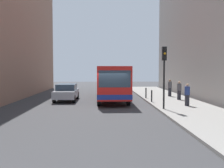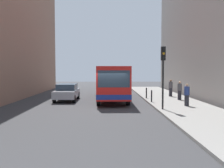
{
  "view_description": "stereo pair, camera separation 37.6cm",
  "coord_description": "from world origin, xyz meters",
  "px_view_note": "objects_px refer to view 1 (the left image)",
  "views": [
    {
      "loc": [
        -0.43,
        -18.41,
        2.74
      ],
      "look_at": [
        0.28,
        2.81,
        1.55
      ],
      "focal_mm": 40.61,
      "sensor_mm": 36.0,
      "label": 1
    },
    {
      "loc": [
        -0.05,
        -18.42,
        2.74
      ],
      "look_at": [
        0.28,
        2.81,
        1.55
      ],
      "focal_mm": 40.61,
      "sensor_mm": 36.0,
      "label": 2
    }
  ],
  "objects_px": {
    "pedestrian_near_signal": "(187,95)",
    "pedestrian_far_sidewalk": "(170,88)",
    "traffic_light": "(164,66)",
    "bollard_near": "(152,96)",
    "pedestrian_mid_sidewalk": "(179,90)",
    "car_beside_bus": "(67,92)",
    "bus": "(111,81)",
    "bollard_mid": "(146,93)"
  },
  "relations": [
    {
      "from": "pedestrian_near_signal",
      "to": "traffic_light",
      "type": "bearing_deg",
      "value": 151.98
    },
    {
      "from": "car_beside_bus",
      "to": "bollard_mid",
      "type": "xyz_separation_m",
      "value": [
        7.16,
        0.47,
        -0.16
      ]
    },
    {
      "from": "car_beside_bus",
      "to": "bus",
      "type": "bearing_deg",
      "value": -168.41
    },
    {
      "from": "bus",
      "to": "car_beside_bus",
      "type": "height_order",
      "value": "bus"
    },
    {
      "from": "traffic_light",
      "to": "bollard_near",
      "type": "xyz_separation_m",
      "value": [
        -0.1,
        3.69,
        -2.38
      ]
    },
    {
      "from": "bus",
      "to": "traffic_light",
      "type": "relative_size",
      "value": 2.69
    },
    {
      "from": "car_beside_bus",
      "to": "pedestrian_mid_sidewalk",
      "type": "bearing_deg",
      "value": 174.76
    },
    {
      "from": "bus",
      "to": "car_beside_bus",
      "type": "bearing_deg",
      "value": 11.27
    },
    {
      "from": "traffic_light",
      "to": "bollard_near",
      "type": "relative_size",
      "value": 4.32
    },
    {
      "from": "car_beside_bus",
      "to": "pedestrian_near_signal",
      "type": "bearing_deg",
      "value": 153.69
    },
    {
      "from": "pedestrian_mid_sidewalk",
      "to": "bus",
      "type": "bearing_deg",
      "value": 103.1
    },
    {
      "from": "car_beside_bus",
      "to": "traffic_light",
      "type": "bearing_deg",
      "value": 140.22
    },
    {
      "from": "pedestrian_near_signal",
      "to": "bus",
      "type": "bearing_deg",
      "value": 71.27
    },
    {
      "from": "pedestrian_near_signal",
      "to": "pedestrian_mid_sidewalk",
      "type": "xyz_separation_m",
      "value": [
        0.53,
        3.69,
        0.0
      ]
    },
    {
      "from": "bollard_near",
      "to": "bollard_mid",
      "type": "bearing_deg",
      "value": 90.0
    },
    {
      "from": "bus",
      "to": "bollard_near",
      "type": "distance_m",
      "value": 4.58
    },
    {
      "from": "pedestrian_mid_sidewalk",
      "to": "pedestrian_far_sidewalk",
      "type": "bearing_deg",
      "value": 30.66
    },
    {
      "from": "bus",
      "to": "traffic_light",
      "type": "xyz_separation_m",
      "value": [
        3.25,
        -6.83,
        1.28
      ]
    },
    {
      "from": "car_beside_bus",
      "to": "pedestrian_near_signal",
      "type": "height_order",
      "value": "pedestrian_near_signal"
    },
    {
      "from": "pedestrian_near_signal",
      "to": "pedestrian_mid_sidewalk",
      "type": "relative_size",
      "value": 1.0
    },
    {
      "from": "traffic_light",
      "to": "car_beside_bus",
      "type": "bearing_deg",
      "value": 140.52
    },
    {
      "from": "bollard_near",
      "to": "traffic_light",
      "type": "bearing_deg",
      "value": -88.45
    },
    {
      "from": "traffic_light",
      "to": "pedestrian_far_sidewalk",
      "type": "relative_size",
      "value": 2.49
    },
    {
      "from": "bollard_near",
      "to": "pedestrian_far_sidewalk",
      "type": "xyz_separation_m",
      "value": [
        2.6,
        4.3,
        0.34
      ]
    },
    {
      "from": "bollard_near",
      "to": "bollard_mid",
      "type": "relative_size",
      "value": 1.0
    },
    {
      "from": "traffic_light",
      "to": "pedestrian_far_sidewalk",
      "type": "distance_m",
      "value": 8.61
    },
    {
      "from": "traffic_light",
      "to": "bollard_mid",
      "type": "height_order",
      "value": "traffic_light"
    },
    {
      "from": "pedestrian_near_signal",
      "to": "pedestrian_mid_sidewalk",
      "type": "distance_m",
      "value": 3.73
    },
    {
      "from": "bollard_mid",
      "to": "bus",
      "type": "bearing_deg",
      "value": 173.33
    },
    {
      "from": "car_beside_bus",
      "to": "pedestrian_far_sidewalk",
      "type": "relative_size",
      "value": 2.68
    },
    {
      "from": "bus",
      "to": "car_beside_bus",
      "type": "distance_m",
      "value": 4.2
    },
    {
      "from": "bollard_near",
      "to": "pedestrian_far_sidewalk",
      "type": "distance_m",
      "value": 5.03
    },
    {
      "from": "pedestrian_near_signal",
      "to": "pedestrian_far_sidewalk",
      "type": "distance_m",
      "value": 6.56
    },
    {
      "from": "bollard_near",
      "to": "pedestrian_mid_sidewalk",
      "type": "height_order",
      "value": "pedestrian_mid_sidewalk"
    },
    {
      "from": "bus",
      "to": "pedestrian_mid_sidewalk",
      "type": "bearing_deg",
      "value": 163.16
    },
    {
      "from": "bollard_near",
      "to": "pedestrian_near_signal",
      "type": "distance_m",
      "value": 3.12
    },
    {
      "from": "bollard_near",
      "to": "pedestrian_far_sidewalk",
      "type": "relative_size",
      "value": 0.58
    },
    {
      "from": "bollard_near",
      "to": "pedestrian_far_sidewalk",
      "type": "height_order",
      "value": "pedestrian_far_sidewalk"
    },
    {
      "from": "bollard_near",
      "to": "bollard_mid",
      "type": "distance_m",
      "value": 2.77
    },
    {
      "from": "car_beside_bus",
      "to": "traffic_light",
      "type": "distance_m",
      "value": 9.67
    },
    {
      "from": "traffic_light",
      "to": "bollard_mid",
      "type": "relative_size",
      "value": 4.32
    },
    {
      "from": "bus",
      "to": "bollard_near",
      "type": "height_order",
      "value": "bus"
    }
  ]
}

